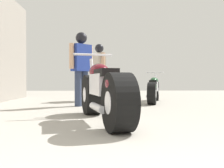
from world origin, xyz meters
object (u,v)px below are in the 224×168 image
(motorcycle_black_naked, at_px, (154,90))
(mechanic_with_helmet, at_px, (81,62))
(mechanic_in_blue, at_px, (99,67))
(motorcycle_maroon_cruiser, at_px, (103,92))

(motorcycle_black_naked, height_order, mechanic_with_helmet, mechanic_with_helmet)
(motorcycle_black_naked, bearing_deg, mechanic_in_blue, 154.71)
(motorcycle_maroon_cruiser, height_order, motorcycle_black_naked, motorcycle_maroon_cruiser)
(mechanic_in_blue, bearing_deg, motorcycle_maroon_cruiser, -88.29)
(motorcycle_maroon_cruiser, bearing_deg, mechanic_with_helmet, 102.76)
(motorcycle_maroon_cruiser, relative_size, mechanic_with_helmet, 1.32)
(mechanic_in_blue, relative_size, mechanic_with_helmet, 0.97)
(motorcycle_black_naked, xyz_separation_m, mechanic_in_blue, (-1.42, 0.67, 0.63))
(mechanic_with_helmet, bearing_deg, motorcycle_black_naked, 23.87)
(motorcycle_black_naked, bearing_deg, motorcycle_maroon_cruiser, -113.93)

